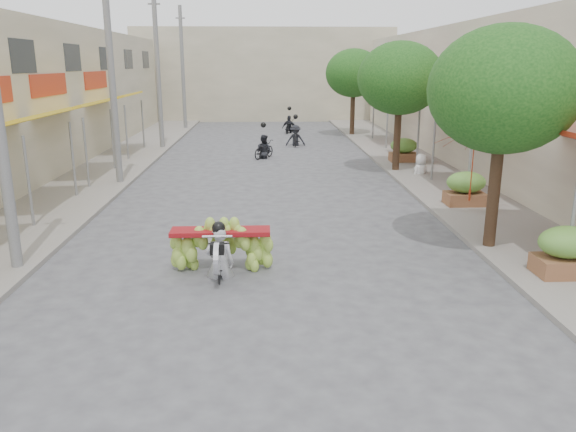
# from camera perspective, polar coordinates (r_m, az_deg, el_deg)

# --- Properties ---
(ground) EXTENTS (120.00, 120.00, 0.00)m
(ground) POSITION_cam_1_polar(r_m,az_deg,el_deg) (9.74, -2.20, -11.43)
(ground) COLOR #57575C
(ground) RESTS_ON ground
(sidewalk_left) EXTENTS (4.00, 60.00, 0.12)m
(sidewalk_left) POSITION_cam_1_polar(r_m,az_deg,el_deg) (25.09, -18.60, 4.57)
(sidewalk_left) COLOR gray
(sidewalk_left) RESTS_ON ground
(sidewalk_right) EXTENTS (4.00, 60.00, 0.12)m
(sidewalk_right) POSITION_cam_1_polar(r_m,az_deg,el_deg) (25.09, 13.92, 4.91)
(sidewalk_right) COLOR gray
(sidewalk_right) RESTS_ON ground
(shophouse_row_right) EXTENTS (9.77, 40.00, 6.00)m
(shophouse_row_right) POSITION_cam_1_polar(r_m,az_deg,el_deg) (25.71, 25.92, 10.71)
(shophouse_row_right) COLOR beige
(shophouse_row_right) RESTS_ON ground
(far_building) EXTENTS (20.00, 6.00, 7.00)m
(far_building) POSITION_cam_1_polar(r_m,az_deg,el_deg) (46.71, -2.44, 14.18)
(far_building) COLOR #B9AF92
(far_building) RESTS_ON ground
(utility_pole_mid) EXTENTS (0.60, 0.24, 8.00)m
(utility_pole_mid) POSITION_cam_1_polar(r_m,az_deg,el_deg) (21.40, -17.50, 13.65)
(utility_pole_mid) COLOR slate
(utility_pole_mid) RESTS_ON ground
(utility_pole_far) EXTENTS (0.60, 0.24, 8.00)m
(utility_pole_far) POSITION_cam_1_polar(r_m,az_deg,el_deg) (30.20, -13.08, 14.23)
(utility_pole_far) COLOR slate
(utility_pole_far) RESTS_ON ground
(utility_pole_back) EXTENTS (0.60, 0.24, 8.00)m
(utility_pole_back) POSITION_cam_1_polar(r_m,az_deg,el_deg) (39.08, -10.65, 14.50)
(utility_pole_back) COLOR slate
(utility_pole_back) RESTS_ON ground
(street_tree_near) EXTENTS (3.40, 3.40, 5.25)m
(street_tree_near) POSITION_cam_1_polar(r_m,az_deg,el_deg) (13.81, 21.09, 11.82)
(street_tree_near) COLOR #3A2719
(street_tree_near) RESTS_ON ground
(street_tree_mid) EXTENTS (3.40, 3.40, 5.25)m
(street_tree_mid) POSITION_cam_1_polar(r_m,az_deg,el_deg) (23.34, 11.32, 13.53)
(street_tree_mid) COLOR #3A2719
(street_tree_mid) RESTS_ON ground
(street_tree_far) EXTENTS (3.40, 3.40, 5.25)m
(street_tree_far) POSITION_cam_1_polar(r_m,az_deg,el_deg) (35.13, 6.68, 14.20)
(street_tree_far) COLOR #3A2719
(street_tree_far) RESTS_ON ground
(produce_crate_near) EXTENTS (1.20, 0.88, 1.16)m
(produce_crate_near) POSITION_cam_1_polar(r_m,az_deg,el_deg) (12.90, 26.49, -2.88)
(produce_crate_near) COLOR brown
(produce_crate_near) RESTS_ON ground
(produce_crate_mid) EXTENTS (1.20, 0.88, 1.16)m
(produce_crate_mid) POSITION_cam_1_polar(r_m,az_deg,el_deg) (18.19, 17.62, 2.93)
(produce_crate_mid) COLOR brown
(produce_crate_mid) RESTS_ON ground
(produce_crate_far) EXTENTS (1.20, 0.88, 1.16)m
(produce_crate_far) POSITION_cam_1_polar(r_m,az_deg,el_deg) (25.73, 11.68, 6.77)
(produce_crate_far) COLOR brown
(produce_crate_far) RESTS_ON ground
(banana_motorbike) EXTENTS (2.20, 1.75, 2.05)m
(banana_motorbike) POSITION_cam_1_polar(r_m,az_deg,el_deg) (12.00, -6.92, -2.72)
(banana_motorbike) COLOR black
(banana_motorbike) RESTS_ON ground
(market_umbrella) EXTENTS (2.47, 2.47, 1.98)m
(market_umbrella) POSITION_cam_1_polar(r_m,az_deg,el_deg) (16.31, 18.60, 8.20)
(market_umbrella) COLOR #AB3216
(market_umbrella) RESTS_ON ground
(pedestrian) EXTENTS (0.91, 0.79, 1.59)m
(pedestrian) POSITION_cam_1_polar(r_m,az_deg,el_deg) (22.93, 13.43, 6.17)
(pedestrian) COLOR white
(pedestrian) RESTS_ON ground
(bg_motorbike_a) EXTENTS (1.25, 1.58, 1.95)m
(bg_motorbike_a) POSITION_cam_1_polar(r_m,az_deg,el_deg) (26.74, -2.50, 7.49)
(bg_motorbike_a) COLOR black
(bg_motorbike_a) RESTS_ON ground
(bg_motorbike_b) EXTENTS (1.09, 1.92, 1.95)m
(bg_motorbike_b) POSITION_cam_1_polar(r_m,az_deg,el_deg) (30.87, 0.77, 8.66)
(bg_motorbike_b) COLOR black
(bg_motorbike_b) RESTS_ON ground
(bg_motorbike_c) EXTENTS (1.09, 1.68, 1.95)m
(bg_motorbike_c) POSITION_cam_1_polar(r_m,az_deg,el_deg) (36.63, 0.13, 9.67)
(bg_motorbike_c) COLOR black
(bg_motorbike_c) RESTS_ON ground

